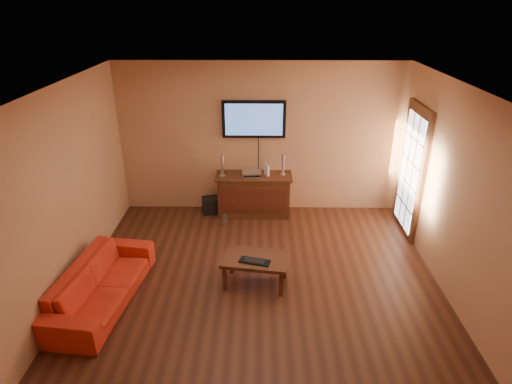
{
  "coord_description": "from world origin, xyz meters",
  "views": [
    {
      "loc": [
        0.01,
        -4.77,
        3.67
      ],
      "look_at": [
        -0.06,
        0.8,
        1.1
      ],
      "focal_mm": 30.0,
      "sensor_mm": 36.0,
      "label": 1
    }
  ],
  "objects_px": {
    "av_receiver": "(252,174)",
    "keyboard": "(255,261)",
    "coffee_table": "(255,262)",
    "speaker_left": "(222,167)",
    "sofa": "(100,278)",
    "bottle": "(225,220)",
    "game_console": "(267,170)",
    "media_console": "(254,195)",
    "subwoofer": "(211,205)",
    "speaker_right": "(283,165)",
    "television": "(254,119)"
  },
  "relations": [
    {
      "from": "av_receiver",
      "to": "keyboard",
      "type": "xyz_separation_m",
      "value": [
        0.09,
        -2.18,
        -0.37
      ]
    },
    {
      "from": "coffee_table",
      "to": "speaker_left",
      "type": "relative_size",
      "value": 2.56
    },
    {
      "from": "speaker_left",
      "to": "av_receiver",
      "type": "distance_m",
      "value": 0.53
    },
    {
      "from": "sofa",
      "to": "bottle",
      "type": "distance_m",
      "value": 2.53
    },
    {
      "from": "game_console",
      "to": "bottle",
      "type": "relative_size",
      "value": 0.88
    },
    {
      "from": "coffee_table",
      "to": "keyboard",
      "type": "height_order",
      "value": "keyboard"
    },
    {
      "from": "media_console",
      "to": "bottle",
      "type": "height_order",
      "value": "media_console"
    },
    {
      "from": "av_receiver",
      "to": "game_console",
      "type": "height_order",
      "value": "game_console"
    },
    {
      "from": "coffee_table",
      "to": "game_console",
      "type": "bearing_deg",
      "value": 85.27
    },
    {
      "from": "coffee_table",
      "to": "keyboard",
      "type": "bearing_deg",
      "value": -93.04
    },
    {
      "from": "media_console",
      "to": "subwoofer",
      "type": "relative_size",
      "value": 4.83
    },
    {
      "from": "keyboard",
      "to": "bottle",
      "type": "bearing_deg",
      "value": 107.31
    },
    {
      "from": "coffee_table",
      "to": "keyboard",
      "type": "relative_size",
      "value": 2.18
    },
    {
      "from": "media_console",
      "to": "speaker_right",
      "type": "bearing_deg",
      "value": 4.96
    },
    {
      "from": "game_console",
      "to": "subwoofer",
      "type": "distance_m",
      "value": 1.26
    },
    {
      "from": "speaker_right",
      "to": "bottle",
      "type": "xyz_separation_m",
      "value": [
        -1.02,
        -0.48,
        -0.83
      ]
    },
    {
      "from": "bottle",
      "to": "speaker_left",
      "type": "bearing_deg",
      "value": 97.23
    },
    {
      "from": "sofa",
      "to": "keyboard",
      "type": "height_order",
      "value": "sofa"
    },
    {
      "from": "media_console",
      "to": "sofa",
      "type": "distance_m",
      "value": 3.17
    },
    {
      "from": "game_console",
      "to": "keyboard",
      "type": "relative_size",
      "value": 0.45
    },
    {
      "from": "media_console",
      "to": "subwoofer",
      "type": "distance_m",
      "value": 0.84
    },
    {
      "from": "game_console",
      "to": "keyboard",
      "type": "distance_m",
      "value": 2.26
    },
    {
      "from": "speaker_left",
      "to": "keyboard",
      "type": "relative_size",
      "value": 0.85
    },
    {
      "from": "keyboard",
      "to": "av_receiver",
      "type": "bearing_deg",
      "value": 92.25
    },
    {
      "from": "coffee_table",
      "to": "speaker_right",
      "type": "relative_size",
      "value": 2.53
    },
    {
      "from": "speaker_right",
      "to": "subwoofer",
      "type": "xyz_separation_m",
      "value": [
        -1.32,
        0.01,
        -0.8
      ]
    },
    {
      "from": "speaker_left",
      "to": "sofa",
      "type": "bearing_deg",
      "value": -119.06
    },
    {
      "from": "subwoofer",
      "to": "coffee_table",
      "type": "bearing_deg",
      "value": -84.27
    },
    {
      "from": "av_receiver",
      "to": "subwoofer",
      "type": "height_order",
      "value": "av_receiver"
    },
    {
      "from": "television",
      "to": "keyboard",
      "type": "bearing_deg",
      "value": -88.8
    },
    {
      "from": "television",
      "to": "media_console",
      "type": "bearing_deg",
      "value": -90.0
    },
    {
      "from": "av_receiver",
      "to": "subwoofer",
      "type": "bearing_deg",
      "value": 169.61
    },
    {
      "from": "keyboard",
      "to": "media_console",
      "type": "bearing_deg",
      "value": 91.31
    },
    {
      "from": "television",
      "to": "av_receiver",
      "type": "xyz_separation_m",
      "value": [
        -0.04,
        -0.24,
        -0.92
      ]
    },
    {
      "from": "media_console",
      "to": "av_receiver",
      "type": "xyz_separation_m",
      "value": [
        -0.04,
        -0.02,
        0.42
      ]
    },
    {
      "from": "subwoofer",
      "to": "bottle",
      "type": "distance_m",
      "value": 0.58
    },
    {
      "from": "speaker_left",
      "to": "subwoofer",
      "type": "height_order",
      "value": "speaker_left"
    },
    {
      "from": "sofa",
      "to": "game_console",
      "type": "bearing_deg",
      "value": -33.66
    },
    {
      "from": "game_console",
      "to": "bottle",
      "type": "bearing_deg",
      "value": -171.24
    },
    {
      "from": "sofa",
      "to": "speaker_left",
      "type": "xyz_separation_m",
      "value": [
        1.38,
        2.48,
        0.56
      ]
    },
    {
      "from": "subwoofer",
      "to": "av_receiver",
      "type": "bearing_deg",
      "value": -21.74
    },
    {
      "from": "bottle",
      "to": "av_receiver",
      "type": "bearing_deg",
      "value": 42.03
    },
    {
      "from": "bottle",
      "to": "subwoofer",
      "type": "bearing_deg",
      "value": 121.03
    },
    {
      "from": "speaker_right",
      "to": "game_console",
      "type": "height_order",
      "value": "speaker_right"
    },
    {
      "from": "coffee_table",
      "to": "game_console",
      "type": "distance_m",
      "value": 2.18
    },
    {
      "from": "television",
      "to": "av_receiver",
      "type": "relative_size",
      "value": 3.33
    },
    {
      "from": "speaker_right",
      "to": "subwoofer",
      "type": "height_order",
      "value": "speaker_right"
    },
    {
      "from": "speaker_right",
      "to": "sofa",
      "type": "bearing_deg",
      "value": -133.79
    },
    {
      "from": "sofa",
      "to": "coffee_table",
      "type": "bearing_deg",
      "value": -71.61
    },
    {
      "from": "av_receiver",
      "to": "bottle",
      "type": "bearing_deg",
      "value": -142.43
    }
  ]
}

